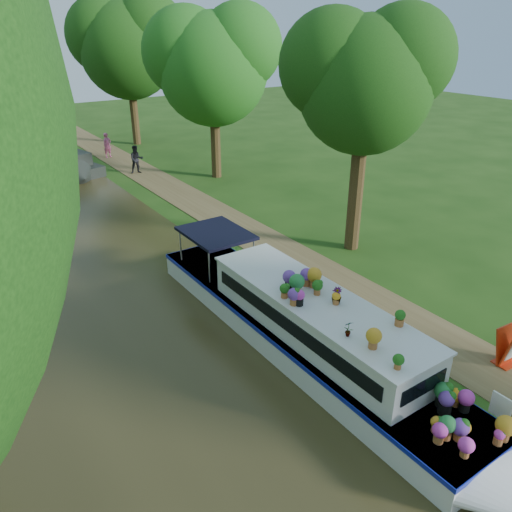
% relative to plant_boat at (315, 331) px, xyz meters
% --- Properties ---
extents(ground, '(100.00, 100.00, 0.00)m').
position_rel_plant_boat_xyz_m(ground, '(2.25, 1.79, -0.85)').
color(ground, '#1B3D0F').
rests_on(ground, ground).
extents(canal_water, '(10.00, 100.00, 0.02)m').
position_rel_plant_boat_xyz_m(canal_water, '(-3.75, 1.79, -0.84)').
color(canal_water, '#2D2813').
rests_on(canal_water, ground).
extents(towpath, '(2.20, 100.00, 0.03)m').
position_rel_plant_boat_xyz_m(towpath, '(3.45, 1.79, -0.84)').
color(towpath, brown).
rests_on(towpath, ground).
extents(plant_boat, '(2.29, 13.52, 2.30)m').
position_rel_plant_boat_xyz_m(plant_boat, '(0.00, 0.00, 0.00)').
color(plant_boat, silver).
rests_on(plant_boat, canal_water).
extents(tree_near_overhang, '(5.52, 5.28, 8.99)m').
position_rel_plant_boat_xyz_m(tree_near_overhang, '(6.04, 4.85, 5.75)').
color(tree_near_overhang, '#312310').
rests_on(tree_near_overhang, ground).
extents(tree_near_mid, '(6.90, 6.60, 9.40)m').
position_rel_plant_boat_xyz_m(tree_near_mid, '(6.73, 16.87, 5.58)').
color(tree_near_mid, '#312310').
rests_on(tree_near_mid, ground).
extents(tree_near_far, '(7.59, 7.26, 10.30)m').
position_rel_plant_boat_xyz_m(tree_near_far, '(6.23, 27.88, 6.20)').
color(tree_near_far, '#312310').
rests_on(tree_near_far, ground).
extents(second_boat, '(3.28, 7.21, 1.33)m').
position_rel_plant_boat_xyz_m(second_boat, '(-0.28, 22.83, -0.31)').
color(second_boat, black).
rests_on(second_boat, canal_water).
extents(sandwich_board, '(0.68, 0.57, 1.06)m').
position_rel_plant_boat_xyz_m(sandwich_board, '(4.06, -3.12, -0.34)').
color(sandwich_board, red).
rests_on(sandwich_board, towpath).
extents(pedestrian_pink, '(0.68, 0.54, 1.63)m').
position_rel_plant_boat_xyz_m(pedestrian_pink, '(3.03, 24.88, -0.01)').
color(pedestrian_pink, pink).
rests_on(pedestrian_pink, towpath).
extents(pedestrian_dark, '(0.92, 0.78, 1.67)m').
position_rel_plant_boat_xyz_m(pedestrian_dark, '(3.14, 20.07, 0.01)').
color(pedestrian_dark, black).
rests_on(pedestrian_dark, towpath).
extents(verge_plant, '(0.39, 0.34, 0.41)m').
position_rel_plant_boat_xyz_m(verge_plant, '(1.65, 6.79, -0.65)').
color(verge_plant, '#217026').
rests_on(verge_plant, ground).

